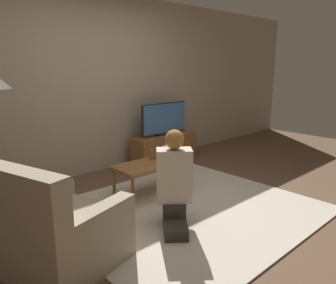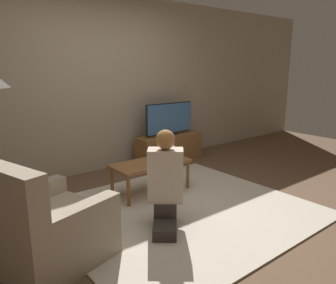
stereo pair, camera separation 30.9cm
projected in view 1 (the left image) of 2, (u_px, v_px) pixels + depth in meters
The scene contains 10 objects.
ground_plane at pixel (187, 210), 3.63m from camera, with size 10.00×10.00×0.00m, color brown.
wall_back at pixel (92, 85), 4.72m from camera, with size 10.00×0.06×2.60m.
rug at pixel (187, 209), 3.63m from camera, with size 2.64×2.38×0.02m.
tv_stand at pixel (164, 148), 5.45m from camera, with size 1.17×0.36×0.45m.
tv at pixel (164, 119), 5.34m from camera, with size 0.92×0.08×0.53m.
coffee_table at pixel (153, 166), 4.03m from camera, with size 0.97×0.46×0.41m.
armchair at pixel (58, 234), 2.55m from camera, with size 1.02×1.03×0.89m.
person_kneeling at pixel (174, 180), 3.17m from camera, with size 0.68×0.75×0.97m.
picture_frame at pixel (153, 154), 4.12m from camera, with size 0.11×0.01×0.15m.
table_lamp at pixel (169, 152), 4.11m from camera, with size 0.18×0.18×0.17m.
Camera 1 is at (-2.44, -2.33, 1.56)m, focal length 35.00 mm.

